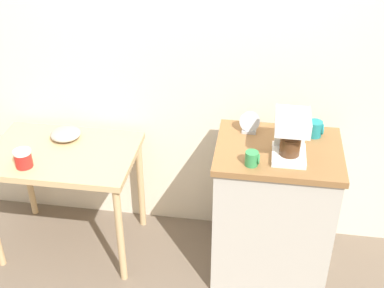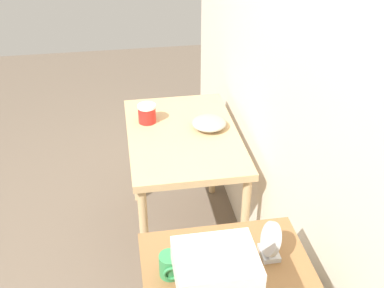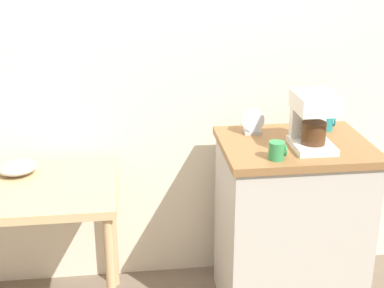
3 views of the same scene
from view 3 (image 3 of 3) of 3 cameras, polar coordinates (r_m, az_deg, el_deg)
back_wall at (r=2.84m, az=-1.62°, el=12.14°), size 4.40×0.10×2.80m
wooden_table at (r=2.71m, az=-17.21°, el=-6.01°), size 0.90×0.60×0.74m
kitchen_counter at (r=2.85m, az=9.99°, el=-8.39°), size 0.70×0.56×0.91m
bowl_stoneware at (r=2.80m, az=-17.54°, el=-2.29°), size 0.19×0.19×0.06m
coffee_maker at (r=2.57m, az=12.27°, el=2.65°), size 0.18×0.22×0.26m
mug_tall_green at (r=2.44m, az=8.73°, el=-0.67°), size 0.08×0.07×0.08m
mug_dark_teal at (r=2.85m, az=13.51°, el=2.35°), size 0.09×0.08×0.09m
table_clock at (r=2.73m, az=6.22°, el=2.22°), size 0.12×0.06×0.13m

